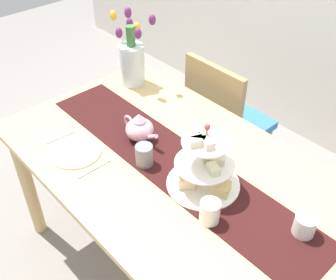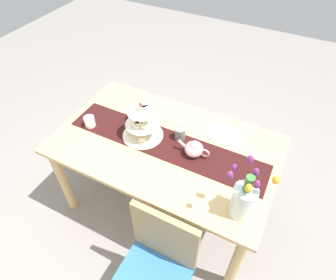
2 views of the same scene
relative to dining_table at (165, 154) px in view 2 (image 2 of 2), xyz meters
The scene contains 13 objects.
ground_plane 0.67m from the dining_table, ahead, with size 8.00×8.00×0.00m, color gray.
dining_table is the anchor object (origin of this frame).
chair_left 0.78m from the dining_table, 113.09° to the left, with size 0.42×0.42×0.91m.
table_runner 0.11m from the dining_table, 90.00° to the left, with size 1.49×0.29×0.00m, color black.
tiered_cake_stand 0.28m from the dining_table, ahead, with size 0.30×0.30×0.30m.
teapot 0.28m from the dining_table, behind, with size 0.24×0.13×0.14m.
tulip_vase 0.75m from the dining_table, 155.46° to the left, with size 0.25×0.17×0.45m.
cream_jug 0.62m from the dining_table, ahead, with size 0.08×0.08×0.09m, color white.
dinner_plate_left 0.45m from the dining_table, 140.56° to the right, with size 0.23×0.23×0.01m, color white.
fork_left 0.57m from the dining_table, 150.09° to the right, with size 0.02×0.15×0.01m, color silver.
knife_left 0.36m from the dining_table, 124.74° to the right, with size 0.01×0.17×0.01m, color silver.
mug_grey 0.20m from the dining_table, 126.92° to the right, with size 0.08×0.08×0.10m, color slate.
mug_white_text 0.38m from the dining_table, 19.62° to the right, with size 0.08×0.08×0.10m, color white.
Camera 2 is at (-0.67, 1.26, 2.28)m, focal length 30.69 mm.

